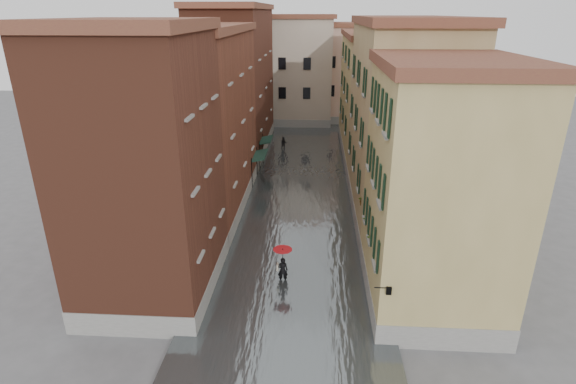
% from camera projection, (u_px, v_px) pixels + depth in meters
% --- Properties ---
extents(ground, '(120.00, 120.00, 0.00)m').
position_uv_depth(ground, '(292.00, 271.00, 25.58)').
color(ground, '#575759').
rests_on(ground, ground).
extents(floodwater, '(10.00, 60.00, 0.20)m').
position_uv_depth(floodwater, '(300.00, 187.00, 37.59)').
color(floodwater, '#505659').
rests_on(floodwater, ground).
extents(building_left_near, '(6.00, 8.00, 13.00)m').
position_uv_depth(building_left_near, '(146.00, 173.00, 21.71)').
color(building_left_near, brown).
rests_on(building_left_near, ground).
extents(building_left_mid, '(6.00, 14.00, 12.50)m').
position_uv_depth(building_left_mid, '(201.00, 125.00, 31.99)').
color(building_left_mid, brown).
rests_on(building_left_mid, ground).
extents(building_left_far, '(6.00, 16.00, 14.00)m').
position_uv_depth(building_left_far, '(236.00, 83.00, 45.60)').
color(building_left_far, brown).
rests_on(building_left_far, ground).
extents(building_right_near, '(6.00, 8.00, 11.50)m').
position_uv_depth(building_right_near, '(438.00, 194.00, 21.19)').
color(building_right_near, '#9F8D52').
rests_on(building_right_near, ground).
extents(building_right_mid, '(6.00, 14.00, 13.00)m').
position_uv_depth(building_right_mid, '(400.00, 124.00, 31.09)').
color(building_right_mid, tan).
rests_on(building_right_mid, ground).
extents(building_right_far, '(6.00, 16.00, 11.50)m').
position_uv_depth(building_right_far, '(374.00, 97.00, 45.26)').
color(building_right_far, '#9F8D52').
rests_on(building_right_far, ground).
extents(building_end_cream, '(12.00, 9.00, 13.00)m').
position_uv_depth(building_end_cream, '(285.00, 72.00, 58.52)').
color(building_end_cream, '#BFAD97').
rests_on(building_end_cream, ground).
extents(building_end_pink, '(10.00, 9.00, 12.00)m').
position_uv_depth(building_end_pink, '(353.00, 74.00, 60.04)').
color(building_end_pink, '#CEAA91').
rests_on(building_end_pink, ground).
extents(awning_near, '(1.09, 3.21, 2.80)m').
position_uv_depth(awning_near, '(260.00, 156.00, 37.78)').
color(awning_near, '#163328').
rests_on(awning_near, ground).
extents(awning_far, '(1.09, 2.80, 2.80)m').
position_uv_depth(awning_far, '(266.00, 141.00, 42.32)').
color(awning_far, '#163328').
rests_on(awning_far, ground).
extents(wall_lantern, '(0.71, 0.22, 0.35)m').
position_uv_depth(wall_lantern, '(388.00, 290.00, 18.66)').
color(wall_lantern, black).
rests_on(wall_lantern, ground).
extents(window_planters, '(0.59, 5.79, 0.84)m').
position_uv_depth(window_planters, '(368.00, 214.00, 24.47)').
color(window_planters, '#9D4B33').
rests_on(window_planters, ground).
extents(pedestrian_main, '(1.05, 1.05, 2.06)m').
position_uv_depth(pedestrian_main, '(283.00, 261.00, 24.04)').
color(pedestrian_main, black).
rests_on(pedestrian_main, ground).
extents(pedestrian_far, '(0.76, 0.64, 1.42)m').
position_uv_depth(pedestrian_far, '(284.00, 144.00, 47.79)').
color(pedestrian_far, black).
rests_on(pedestrian_far, ground).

